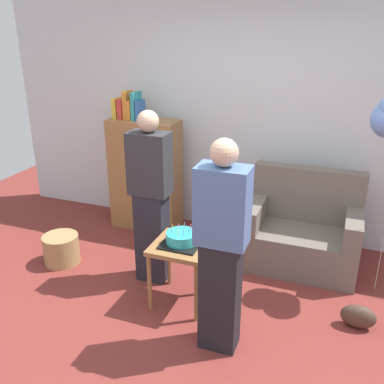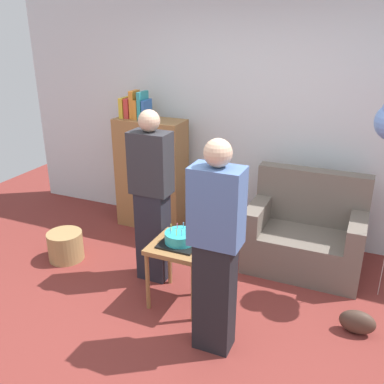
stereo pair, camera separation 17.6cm
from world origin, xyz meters
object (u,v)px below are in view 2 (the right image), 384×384
at_px(couch, 305,235).
at_px(person_holding_cake, 216,249).
at_px(side_table, 180,252).
at_px(handbag, 357,322).
at_px(bookshelf, 151,172).
at_px(wicker_basket, 66,246).
at_px(birthday_cake, 180,238).
at_px(person_blowing_candles, 152,197).

bearing_deg(couch, person_holding_cake, -106.13).
distance_m(side_table, handbag, 1.53).
bearing_deg(bookshelf, wicker_basket, -111.75).
height_order(person_holding_cake, handbag, person_holding_cake).
xyz_separation_m(side_table, wicker_basket, (-1.40, 0.18, -0.34)).
distance_m(couch, birthday_cake, 1.39).
bearing_deg(bookshelf, couch, -7.12).
relative_size(wicker_basket, handbag, 1.29).
height_order(couch, person_blowing_candles, person_blowing_candles).
bearing_deg(person_holding_cake, bookshelf, -24.83).
relative_size(birthday_cake, person_blowing_candles, 0.20).
xyz_separation_m(birthday_cake, wicker_basket, (-1.40, 0.18, -0.47)).
height_order(bookshelf, person_holding_cake, person_holding_cake).
bearing_deg(side_table, person_holding_cake, -41.17).
relative_size(birthday_cake, handbag, 1.14).
relative_size(birthday_cake, wicker_basket, 0.89).
bearing_deg(wicker_basket, side_table, -7.26).
xyz_separation_m(birthday_cake, person_holding_cake, (0.47, -0.41, 0.21)).
relative_size(birthday_cake, person_holding_cake, 0.20).
bearing_deg(handbag, couch, 123.81).
height_order(side_table, person_holding_cake, person_holding_cake).
distance_m(side_table, person_holding_cake, 0.71).
bearing_deg(wicker_basket, person_holding_cake, -17.45).
bearing_deg(person_holding_cake, birthday_cake, -16.56).
distance_m(bookshelf, person_holding_cake, 2.22).
bearing_deg(side_table, wicker_basket, 172.74).
distance_m(person_blowing_candles, person_holding_cake, 1.09).
height_order(couch, person_holding_cake, person_holding_cake).
relative_size(side_table, wicker_basket, 1.59).
distance_m(couch, person_holding_cake, 1.58).
distance_m(person_holding_cake, wicker_basket, 2.08).
bearing_deg(bookshelf, person_blowing_candles, -60.69).
bearing_deg(side_table, birthday_cake, 161.95).
height_order(wicker_basket, handbag, wicker_basket).
distance_m(couch, wicker_basket, 2.45).
bearing_deg(birthday_cake, bookshelf, 127.35).
relative_size(person_holding_cake, handbag, 5.82).
bearing_deg(person_holding_cake, handbag, -125.05).
distance_m(person_holding_cake, handbag, 1.37).
height_order(bookshelf, person_blowing_candles, person_blowing_candles).
height_order(couch, handbag, couch).
xyz_separation_m(bookshelf, handbag, (2.43, -1.10, -0.58)).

